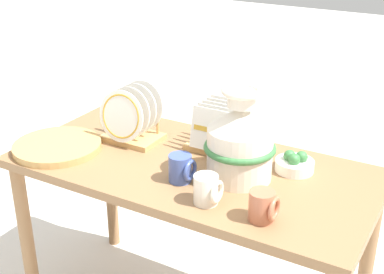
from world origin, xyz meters
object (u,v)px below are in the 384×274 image
at_px(wicker_charger_stack, 57,146).
at_px(dish_rack_square_plates, 219,134).
at_px(mug_cream_glaze, 207,190).
at_px(dish_rack_round_plates, 131,121).
at_px(fruit_bowl, 295,163).
at_px(mug_terracotta_glaze, 263,206).
at_px(mug_cobalt_glaze, 181,168).
at_px(ceramic_vase, 240,141).

bearing_deg(wicker_charger_stack, dish_rack_square_plates, 30.63).
height_order(dish_rack_square_plates, mug_cream_glaze, dish_rack_square_plates).
relative_size(dish_rack_round_plates, fruit_bowl, 1.63).
bearing_deg(mug_terracotta_glaze, mug_cobalt_glaze, 165.34).
relative_size(ceramic_vase, fruit_bowl, 2.37).
bearing_deg(dish_rack_square_plates, wicker_charger_stack, -149.37).
height_order(mug_cobalt_glaze, mug_cream_glaze, same).
relative_size(dish_rack_square_plates, mug_cobalt_glaze, 2.33).
bearing_deg(mug_cobalt_glaze, dish_rack_square_plates, 91.77).
height_order(mug_cobalt_glaze, mug_terracotta_glaze, same).
bearing_deg(mug_terracotta_glaze, dish_rack_round_plates, 157.93).
xyz_separation_m(dish_rack_square_plates, wicker_charger_stack, (-0.54, -0.32, -0.05)).
xyz_separation_m(ceramic_vase, wicker_charger_stack, (-0.71, -0.15, -0.13)).
distance_m(ceramic_vase, wicker_charger_stack, 0.74).
relative_size(ceramic_vase, dish_rack_square_plates, 1.45).
bearing_deg(mug_cream_glaze, dish_rack_square_plates, 112.19).
xyz_separation_m(wicker_charger_stack, mug_terracotta_glaze, (0.89, -0.07, 0.04)).
bearing_deg(mug_cream_glaze, fruit_bowl, 64.77).
xyz_separation_m(mug_terracotta_glaze, mug_cream_glaze, (-0.19, 0.00, 0.00)).
bearing_deg(dish_rack_round_plates, mug_cream_glaze, -29.08).
distance_m(dish_rack_round_plates, mug_terracotta_glaze, 0.74).
bearing_deg(mug_terracotta_glaze, mug_cream_glaze, 178.83).
bearing_deg(mug_cream_glaze, dish_rack_round_plates, 150.92).
distance_m(mug_cobalt_glaze, mug_terracotta_glaze, 0.35).
relative_size(dish_rack_square_plates, mug_cream_glaze, 2.33).
relative_size(mug_cobalt_glaze, mug_terracotta_glaze, 1.00).
bearing_deg(mug_terracotta_glaze, fruit_bowl, 94.40).
relative_size(ceramic_vase, dish_rack_round_plates, 1.45).
height_order(ceramic_vase, dish_rack_square_plates, ceramic_vase).
distance_m(ceramic_vase, dish_rack_round_plates, 0.52).
bearing_deg(wicker_charger_stack, fruit_bowl, 18.63).
height_order(ceramic_vase, mug_cream_glaze, ceramic_vase).
relative_size(dish_rack_round_plates, wicker_charger_stack, 0.67).
bearing_deg(fruit_bowl, mug_cream_glaze, -115.23).
xyz_separation_m(wicker_charger_stack, fruit_bowl, (0.86, 0.29, 0.02)).
height_order(mug_cream_glaze, fruit_bowl, mug_cream_glaze).
xyz_separation_m(dish_rack_square_plates, mug_cream_glaze, (0.16, -0.38, -0.01)).
bearing_deg(mug_cream_glaze, ceramic_vase, 86.20).
height_order(mug_cobalt_glaze, fruit_bowl, mug_cobalt_glaze).
height_order(wicker_charger_stack, fruit_bowl, fruit_bowl).
bearing_deg(mug_cream_glaze, mug_terracotta_glaze, -1.17).
relative_size(mug_cobalt_glaze, mug_cream_glaze, 1.00).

